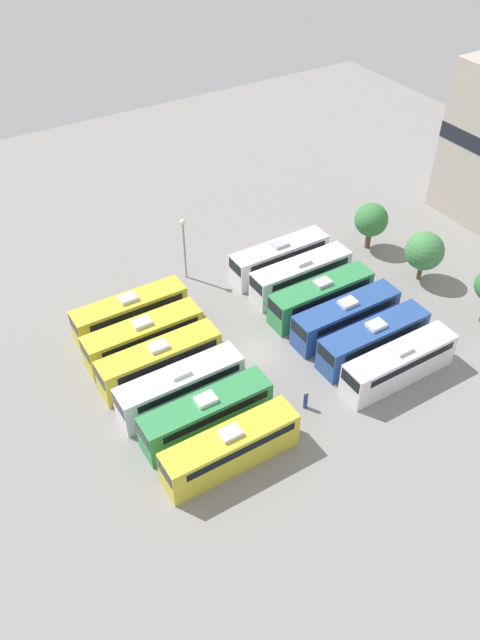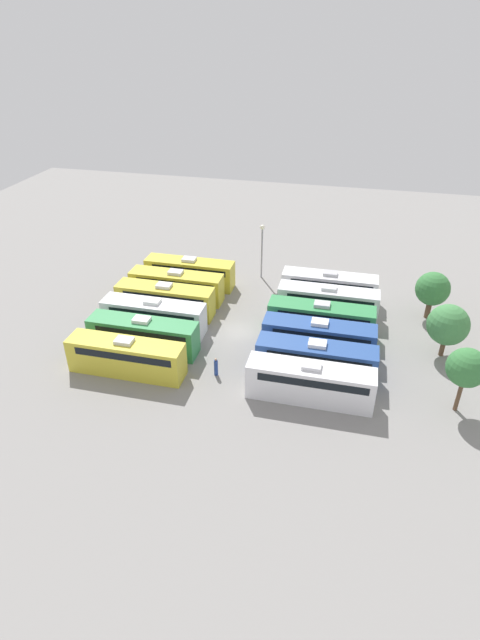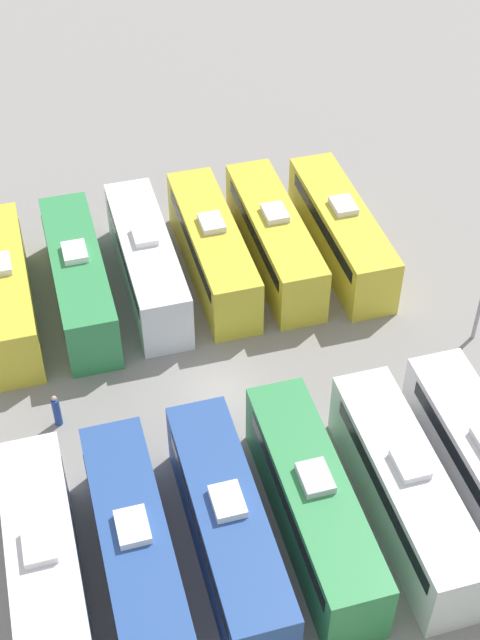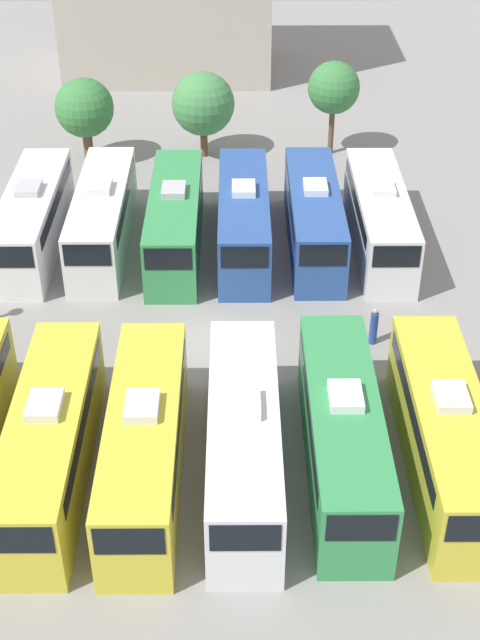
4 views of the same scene
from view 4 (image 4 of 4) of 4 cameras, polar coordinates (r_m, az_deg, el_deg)
The scene contains 16 objects.
ground_plane at distance 40.73m, azimuth -2.30°, elevation -1.27°, with size 113.21×113.21×0.00m, color gray.
bus_1 at distance 33.52m, azimuth -12.05°, elevation -7.49°, with size 2.60×10.82×3.65m.
bus_2 at distance 32.94m, azimuth -6.11°, elevation -7.68°, with size 2.60×10.82×3.65m.
bus_3 at distance 32.86m, azimuth 0.23°, elevation -7.55°, with size 2.60×10.82×3.65m.
bus_4 at distance 33.38m, azimuth 6.58°, elevation -7.03°, with size 2.60×10.82×3.65m.
bus_5 at distance 34.00m, azimuth 12.99°, elevation -6.93°, with size 2.60×10.82×3.65m.
bus_6 at distance 48.18m, azimuth -13.11°, elevation 6.45°, with size 2.60×10.82×3.65m.
bus_7 at distance 47.66m, azimuth -8.80°, elevation 6.65°, with size 2.60×10.82×3.65m.
bus_8 at distance 46.92m, azimuth -4.18°, elevation 6.50°, with size 2.60×10.82×3.65m.
bus_9 at distance 46.94m, azimuth 0.23°, elevation 6.62°, with size 2.60×10.82×3.65m.
bus_10 at distance 47.25m, azimuth 4.75°, elevation 6.69°, with size 2.60×10.82×3.65m.
bus_11 at distance 47.56m, azimuth 8.92°, elevation 6.57°, with size 2.60×10.82×3.65m.
worker_person at distance 40.47m, azimuth 8.55°, elevation -0.46°, with size 0.36×0.36×1.84m.
tree_0 at distance 56.99m, azimuth -9.93°, elevation 13.20°, with size 3.63×3.63×5.35m.
tree_1 at distance 57.01m, azimuth -2.38°, elevation 13.65°, with size 3.94×3.94×5.44m.
tree_2 at distance 57.34m, azimuth 6.02°, elevation 14.54°, with size 3.24×3.24×5.97m.
Camera 4 is at (1.44, -32.95, 23.91)m, focal length 50.00 mm.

